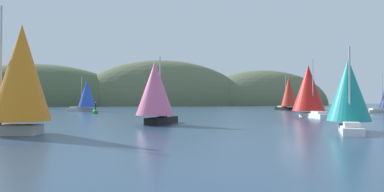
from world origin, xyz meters
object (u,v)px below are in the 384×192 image
Objects in this scene: sailboat_blue_spinnaker at (86,95)px; sailboat_teal_sail at (349,92)px; sailboat_orange_sail at (19,77)px; sailboat_scarlet_sail at (288,93)px; sailboat_red_spinnaker at (309,89)px; sailboat_pink_spinnaker at (155,91)px; channel_buoy at (95,112)px.

sailboat_blue_spinnaker is 1.18× the size of sailboat_teal_sail.
sailboat_orange_sail is 71.82m from sailboat_scarlet_sail.
sailboat_teal_sail is at bearing -114.60° from sailboat_red_spinnaker.
sailboat_pink_spinnaker is 13.89m from sailboat_orange_sail.
sailboat_teal_sail is at bearing -60.22° from channel_buoy.
sailboat_blue_spinnaker is (-37.35, 34.40, -0.41)m from sailboat_red_spinnaker.
channel_buoy is (-24.23, 42.35, -2.99)m from sailboat_teal_sail.
channel_buoy is (3.17, -13.79, -3.62)m from sailboat_blue_spinnaker.
sailboat_pink_spinnaker is at bearing 144.74° from sailboat_teal_sail.
channel_buoy is (-48.38, -11.22, -4.31)m from sailboat_scarlet_sail.
sailboat_scarlet_sail reaches higher than sailboat_pink_spinnaker.
sailboat_teal_sail is at bearing -63.98° from sailboat_blue_spinnaker.
sailboat_blue_spinnaker is 14.60m from channel_buoy.
sailboat_blue_spinnaker is at bearing 137.36° from sailboat_red_spinnaker.
sailboat_pink_spinnaker is at bearing -157.11° from sailboat_red_spinnaker.
sailboat_pink_spinnaker is 27.67m from sailboat_red_spinnaker.
sailboat_pink_spinnaker is 0.76× the size of sailboat_orange_sail.
sailboat_orange_sail is 53.03m from sailboat_blue_spinnaker.
channel_buoy is at bearing 86.04° from sailboat_orange_sail.
sailboat_red_spinnaker reaches higher than sailboat_pink_spinnaker.
sailboat_pink_spinnaker is at bearing -74.50° from channel_buoy.
channel_buoy is (-34.18, 20.61, -4.03)m from sailboat_red_spinnaker.
sailboat_scarlet_sail is at bearing -2.85° from sailboat_blue_spinnaker.
sailboat_scarlet_sail is at bearing 47.03° from sailboat_pink_spinnaker.
sailboat_orange_sail reaches higher than channel_buoy.
sailboat_scarlet_sail is (39.68, 42.59, 0.94)m from sailboat_pink_spinnaker.
sailboat_pink_spinnaker is 2.89× the size of channel_buoy.
sailboat_scarlet_sail is 1.09× the size of sailboat_blue_spinnaker.
sailboat_orange_sail is (-11.41, -7.87, 0.77)m from sailboat_pink_spinnaker.
sailboat_orange_sail is 1.18× the size of sailboat_blue_spinnaker.
sailboat_blue_spinnaker is (-51.55, 2.56, -0.69)m from sailboat_scarlet_sail.
sailboat_blue_spinnaker is 3.23× the size of channel_buoy.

